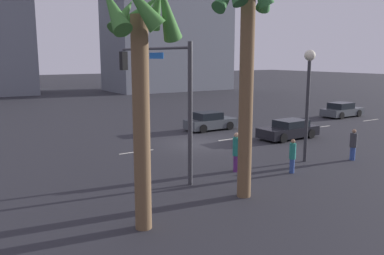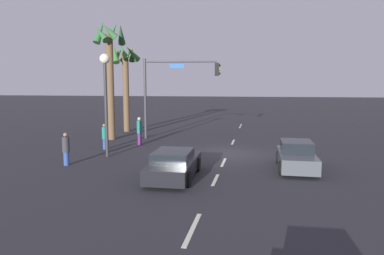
# 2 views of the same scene
# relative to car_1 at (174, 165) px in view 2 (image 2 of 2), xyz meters

# --- Properties ---
(ground_plane) EXTENTS (220.00, 220.00, 0.00)m
(ground_plane) POSITION_rel_car_1_xyz_m (6.03, -1.85, -0.59)
(ground_plane) COLOR #28282D
(lane_stripe_1) EXTENTS (2.40, 0.14, 0.01)m
(lane_stripe_1) POSITION_rel_car_1_xyz_m (-5.33, -1.85, -0.59)
(lane_stripe_1) COLOR silver
(lane_stripe_1) RESTS_ON ground_plane
(lane_stripe_2) EXTENTS (1.87, 0.14, 0.01)m
(lane_stripe_2) POSITION_rel_car_1_xyz_m (-0.00, -1.85, -0.59)
(lane_stripe_2) COLOR silver
(lane_stripe_2) RESTS_ON ground_plane
(lane_stripe_3) EXTENTS (2.04, 0.14, 0.01)m
(lane_stripe_3) POSITION_rel_car_1_xyz_m (3.53, -1.85, -0.59)
(lane_stripe_3) COLOR silver
(lane_stripe_3) RESTS_ON ground_plane
(lane_stripe_4) EXTENTS (2.16, 0.14, 0.01)m
(lane_stripe_4) POSITION_rel_car_1_xyz_m (10.46, -1.85, -0.59)
(lane_stripe_4) COLOR silver
(lane_stripe_4) RESTS_ON ground_plane
(lane_stripe_5) EXTENTS (1.97, 0.14, 0.01)m
(lane_stripe_5) POSITION_rel_car_1_xyz_m (19.93, -1.85, -0.59)
(lane_stripe_5) COLOR silver
(lane_stripe_5) RESTS_ON ground_plane
(lane_stripe_6) EXTENTS (2.00, 0.14, 0.01)m
(lane_stripe_6) POSITION_rel_car_1_xyz_m (21.50, -1.85, -0.59)
(lane_stripe_6) COLOR silver
(lane_stripe_6) RESTS_ON ground_plane
(car_1) EXTENTS (4.38, 1.97, 1.26)m
(car_1) POSITION_rel_car_1_xyz_m (0.00, 0.00, 0.00)
(car_1) COLOR black
(car_1) RESTS_ON ground_plane
(car_2) EXTENTS (3.94, 1.79, 1.37)m
(car_2) POSITION_rel_car_1_xyz_m (2.73, -5.50, 0.04)
(car_2) COLOR #474C51
(car_2) RESTS_ON ground_plane
(traffic_signal) EXTENTS (0.97, 5.81, 6.11)m
(traffic_signal) POSITION_rel_car_1_xyz_m (11.23, 2.97, 3.60)
(traffic_signal) COLOR #38383D
(traffic_signal) RESTS_ON ground_plane
(streetlamp) EXTENTS (0.56, 0.56, 5.84)m
(streetlamp) POSITION_rel_car_1_xyz_m (3.76, 4.87, 3.53)
(streetlamp) COLOR #2D2D33
(streetlamp) RESTS_ON ground_plane
(pedestrian_0) EXTENTS (0.43, 0.43, 1.69)m
(pedestrian_0) POSITION_rel_car_1_xyz_m (1.35, 6.02, 0.29)
(pedestrian_0) COLOR #2D478C
(pedestrian_0) RESTS_ON ground_plane
(pedestrian_1) EXTENTS (0.41, 0.41, 1.66)m
(pedestrian_1) POSITION_rel_car_1_xyz_m (5.92, 6.03, 0.29)
(pedestrian_1) COLOR #2D478C
(pedestrian_1) RESTS_ON ground_plane
(pedestrian_2) EXTENTS (0.50, 0.50, 1.92)m
(pedestrian_2) POSITION_rel_car_1_xyz_m (8.05, 4.43, 0.43)
(pedestrian_2) COLOR #59266B
(pedestrian_2) RESTS_ON ground_plane
(palm_tree_0) EXTENTS (2.36, 2.71, 9.02)m
(palm_tree_0) POSITION_rel_car_1_xyz_m (9.99, 7.35, 5.40)
(palm_tree_0) COLOR brown
(palm_tree_0) RESTS_ON ground_plane
(palm_tree_1) EXTENTS (2.50, 2.76, 7.75)m
(palm_tree_1) POSITION_rel_car_1_xyz_m (14.60, 7.98, 4.88)
(palm_tree_1) COLOR brown
(palm_tree_1) RESTS_ON ground_plane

